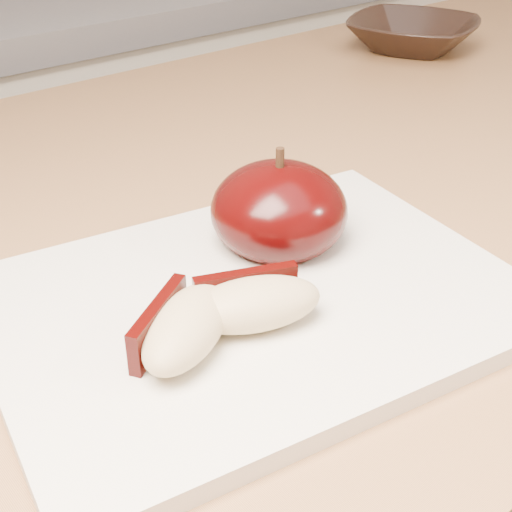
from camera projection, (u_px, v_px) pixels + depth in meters
cutting_board at (256, 301)px, 0.42m from camera, size 0.34×0.27×0.01m
apple_half at (279, 211)px, 0.46m from camera, size 0.11×0.11×0.07m
apple_wedge_a at (183, 327)px, 0.37m from camera, size 0.08×0.07×0.03m
apple_wedge_b at (253, 303)px, 0.38m from camera, size 0.08×0.06×0.03m
bowl at (412, 34)px, 0.90m from camera, size 0.21×0.21×0.04m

